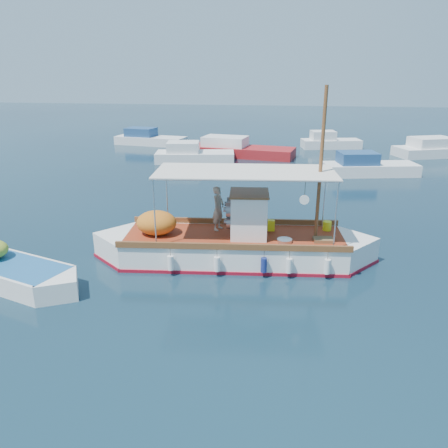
# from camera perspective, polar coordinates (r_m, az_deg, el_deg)

# --- Properties ---
(ground) EXTENTS (160.00, 160.00, 0.00)m
(ground) POSITION_cam_1_polar(r_m,az_deg,el_deg) (16.41, 2.94, -5.53)
(ground) COLOR black
(ground) RESTS_ON ground
(fishing_caique) EXTENTS (10.91, 3.67, 6.68)m
(fishing_caique) POSITION_cam_1_polar(r_m,az_deg,el_deg) (16.75, 1.11, -2.80)
(fishing_caique) COLOR white
(fishing_caique) RESTS_ON ground
(dinghy) EXTENTS (6.10, 3.16, 1.57)m
(dinghy) POSITION_cam_1_polar(r_m,az_deg,el_deg) (16.94, -26.51, -5.64)
(dinghy) COLOR white
(dinghy) RESTS_ON ground
(bg_boat_nw) EXTENTS (6.46, 3.28, 1.80)m
(bg_boat_nw) POSITION_cam_1_polar(r_m,az_deg,el_deg) (35.28, -4.13, 8.88)
(bg_boat_nw) COLOR silver
(bg_boat_nw) RESTS_ON ground
(bg_boat_n) EXTENTS (9.43, 4.33, 1.80)m
(bg_boat_n) POSITION_cam_1_polar(r_m,az_deg,el_deg) (37.78, 1.71, 9.62)
(bg_boat_n) COLOR maroon
(bg_boat_n) RESTS_ON ground
(bg_boat_ne) EXTENTS (6.71, 3.43, 1.80)m
(bg_boat_ne) POSITION_cam_1_polar(r_m,az_deg,el_deg) (32.30, 18.21, 6.98)
(bg_boat_ne) COLOR silver
(bg_boat_ne) RESTS_ON ground
(bg_boat_e) EXTENTS (8.78, 5.35, 1.80)m
(bg_boat_e) POSITION_cam_1_polar(r_m,az_deg,el_deg) (42.12, 26.44, 8.65)
(bg_boat_e) COLOR silver
(bg_boat_e) RESTS_ON ground
(bg_boat_far_w) EXTENTS (7.16, 3.37, 1.80)m
(bg_boat_far_w) POSITION_cam_1_polar(r_m,az_deg,el_deg) (44.36, -9.80, 10.82)
(bg_boat_far_w) COLOR silver
(bg_boat_far_w) RESTS_ON ground
(bg_boat_far_n) EXTENTS (5.69, 3.03, 1.80)m
(bg_boat_far_n) POSITION_cam_1_polar(r_m,az_deg,el_deg) (42.88, 13.57, 10.27)
(bg_boat_far_n) COLOR silver
(bg_boat_far_n) RESTS_ON ground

